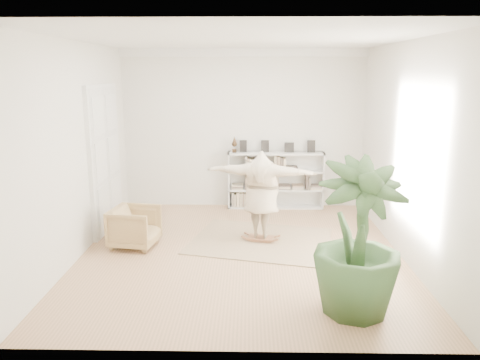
{
  "coord_description": "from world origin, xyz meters",
  "views": [
    {
      "loc": [
        0.14,
        -7.71,
        3.08
      ],
      "look_at": [
        -0.03,
        0.4,
        1.21
      ],
      "focal_mm": 35.0,
      "sensor_mm": 36.0,
      "label": 1
    }
  ],
  "objects_px": {
    "armchair": "(135,227)",
    "rocker_board": "(261,238)",
    "bookshelf": "(275,181)",
    "person": "(261,193)",
    "houseplant": "(358,239)"
  },
  "relations": [
    {
      "from": "armchair",
      "to": "rocker_board",
      "type": "distance_m",
      "value": 2.32
    },
    {
      "from": "armchair",
      "to": "person",
      "type": "relative_size",
      "value": 0.4
    },
    {
      "from": "armchair",
      "to": "bookshelf",
      "type": "bearing_deg",
      "value": -37.33
    },
    {
      "from": "armchair",
      "to": "person",
      "type": "xyz_separation_m",
      "value": [
        2.28,
        0.29,
        0.57
      ]
    },
    {
      "from": "bookshelf",
      "to": "person",
      "type": "distance_m",
      "value": 2.32
    },
    {
      "from": "houseplant",
      "to": "person",
      "type": "bearing_deg",
      "value": 113.98
    },
    {
      "from": "bookshelf",
      "to": "rocker_board",
      "type": "xyz_separation_m",
      "value": [
        -0.38,
        -2.27,
        -0.57
      ]
    },
    {
      "from": "person",
      "to": "houseplant",
      "type": "bearing_deg",
      "value": 127.33
    },
    {
      "from": "bookshelf",
      "to": "rocker_board",
      "type": "bearing_deg",
      "value": -99.57
    },
    {
      "from": "person",
      "to": "bookshelf",
      "type": "bearing_deg",
      "value": -86.22
    },
    {
      "from": "armchair",
      "to": "houseplant",
      "type": "distance_m",
      "value": 4.2
    },
    {
      "from": "houseplant",
      "to": "rocker_board",
      "type": "bearing_deg",
      "value": 113.98
    },
    {
      "from": "rocker_board",
      "to": "person",
      "type": "distance_m",
      "value": 0.87
    },
    {
      "from": "bookshelf",
      "to": "armchair",
      "type": "xyz_separation_m",
      "value": [
        -2.66,
        -2.56,
        -0.27
      ]
    },
    {
      "from": "bookshelf",
      "to": "armchair",
      "type": "relative_size",
      "value": 2.75
    }
  ]
}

